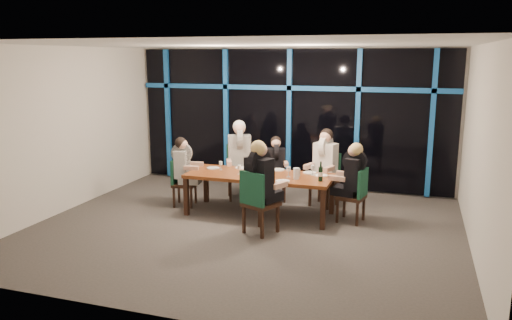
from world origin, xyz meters
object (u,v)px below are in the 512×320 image
Objects in this scene: wine_bottle at (321,174)px; water_pitcher at (296,174)px; chair_far_mid at (276,176)px; diner_end_right at (352,171)px; chair_end_left at (180,180)px; chair_near_mid at (257,199)px; diner_far_left at (240,148)px; diner_far_mid at (276,159)px; chair_far_left at (239,168)px; diner_near_mid at (261,173)px; diner_end_left at (184,161)px; diner_far_right at (325,156)px; dining_table at (259,178)px; chair_end_right at (356,193)px; chair_far_right at (326,176)px.

wine_bottle reaches higher than water_pitcher.
diner_end_right reaches higher than chair_far_mid.
chair_end_left is 2.16m from chair_near_mid.
diner_far_mid is at bearing -17.59° from diner_far_left.
diner_far_mid is 2.51× the size of wine_bottle.
chair_far_left is 1.06× the size of diner_near_mid.
diner_far_left reaches higher than diner_end_right.
diner_near_mid is 1.12m from wine_bottle.
chair_far_mid is 1.03× the size of diner_far_mid.
water_pitcher is (2.24, -0.22, -0.02)m from diner_end_left.
diner_far_right is (0.99, -0.12, 0.48)m from chair_far_mid.
wine_bottle is at bearing -49.68° from diner_end_right.
chair_near_mid reaches higher than chair_end_left.
chair_end_left is (-1.62, -0.96, 0.02)m from chair_far_mid.
diner_far_mid is at bearing 88.00° from dining_table.
chair_end_right is 0.93× the size of diner_near_mid.
chair_near_mid is at bearing -86.53° from diner_far_left.
chair_far_mid is 0.92× the size of chair_end_right.
wine_bottle is (2.74, -0.23, 0.37)m from chair_end_left.
diner_far_left is (-0.70, -0.15, 0.54)m from chair_far_mid.
water_pitcher is at bearing -65.08° from chair_end_right.
diner_near_mid is (0.31, -0.91, 0.31)m from dining_table.
chair_far_right is 1.12× the size of chair_end_left.
wine_bottle reaches higher than chair_end_left.
chair_far_right is (1.03, 0.99, -0.11)m from dining_table.
diner_far_right is 0.97× the size of diner_near_mid.
diner_far_right is (1.70, 0.03, -0.06)m from diner_far_left.
chair_far_left is at bearing 90.00° from diner_far_left.
chair_far_right reaches higher than chair_far_mid.
diner_end_left is at bearing -143.42° from chair_far_right.
chair_far_left is 1.03× the size of chair_near_mid.
chair_end_right is 1.78m from diner_near_mid.
chair_end_right is 1.90m from diner_far_mid.
chair_end_left is at bearing -171.75° from diner_far_mid.
chair_far_left is 2.19m from chair_near_mid.
chair_far_right is 2.98× the size of wine_bottle.
wine_bottle is at bearing -54.96° from chair_far_left.
chair_far_right is 2.07m from diner_near_mid.
chair_far_left is 2.19m from wine_bottle.
chair_near_mid is at bearing -74.42° from dining_table.
wine_bottle reaches higher than chair_far_right.
diner_far_mid is 1.79m from diner_end_left.
chair_near_mid is 2.12m from diner_end_left.
chair_end_left is 0.86× the size of diner_far_left.
chair_near_mid is at bearing -41.39° from chair_end_right.
diner_near_mid reaches higher than diner_far_mid.
chair_end_left reaches higher than dining_table.
chair_far_right is at bearing 66.67° from water_pitcher.
chair_end_left is at bearing 175.26° from wine_bottle.
diner_near_mid is at bearing -127.45° from chair_end_left.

